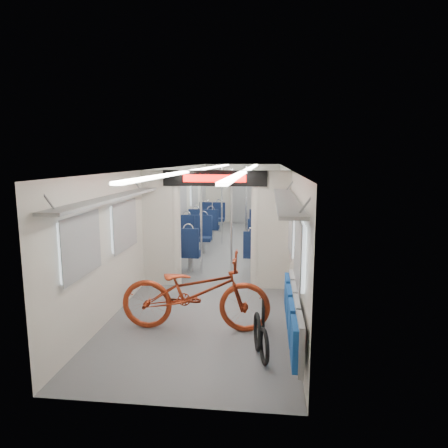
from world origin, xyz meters
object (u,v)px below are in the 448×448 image
(flip_bench, at_px, (293,314))
(bike_hoop_a, at_px, (264,348))
(stanchion_near_left, at_px, (201,222))
(stanchion_far_left, at_px, (222,206))
(seat_bay_far_right, at_px, (265,219))
(bike_hoop_b, at_px, (257,333))
(seat_bay_near_right, at_px, (264,242))
(bike_hoop_c, at_px, (263,312))
(seat_bay_near_left, at_px, (188,239))
(seat_bay_far_left, at_px, (208,219))
(bicycle, at_px, (195,292))
(stanchion_near_right, at_px, (231,224))
(stanchion_far_right, at_px, (246,207))

(flip_bench, relative_size, bike_hoop_a, 4.63)
(stanchion_near_left, relative_size, stanchion_far_left, 1.00)
(bike_hoop_a, height_order, seat_bay_far_right, seat_bay_far_right)
(bike_hoop_b, xyz_separation_m, seat_bay_near_right, (0.03, 4.47, 0.29))
(seat_bay_near_right, distance_m, stanchion_far_left, 2.49)
(bike_hoop_c, bearing_deg, seat_bay_far_right, 90.31)
(flip_bench, bearing_deg, seat_bay_near_left, 116.45)
(bike_hoop_a, relative_size, stanchion_near_left, 0.20)
(seat_bay_far_left, distance_m, stanchion_far_left, 1.61)
(seat_bay_near_right, bearing_deg, bicycle, -103.77)
(bike_hoop_b, distance_m, bike_hoop_c, 0.76)
(flip_bench, bearing_deg, stanchion_near_left, 116.37)
(bike_hoop_a, xyz_separation_m, seat_bay_far_right, (-0.06, 8.29, 0.35))
(flip_bench, xyz_separation_m, stanchion_near_right, (-1.09, 3.38, 0.57))
(bike_hoop_c, distance_m, seat_bay_near_right, 3.73)
(stanchion_near_right, bearing_deg, seat_bay_far_right, 81.82)
(seat_bay_far_left, bearing_deg, flip_bench, -74.08)
(seat_bay_near_right, distance_m, stanchion_near_right, 1.53)
(seat_bay_near_left, bearing_deg, bike_hoop_b, -67.61)
(stanchion_near_left, height_order, stanchion_near_right, same)
(flip_bench, xyz_separation_m, seat_bay_far_right, (-0.42, 8.07, -0.03))
(bicycle, height_order, stanchion_far_right, stanchion_far_right)
(bike_hoop_c, bearing_deg, stanchion_far_left, 102.68)
(seat_bay_far_right, distance_m, stanchion_far_left, 1.98)
(seat_bay_near_left, bearing_deg, stanchion_far_right, 54.62)
(seat_bay_far_right, height_order, stanchion_near_right, stanchion_near_right)
(bicycle, relative_size, bike_hoop_c, 4.29)
(bike_hoop_a, height_order, bike_hoop_c, bike_hoop_c)
(bike_hoop_c, height_order, stanchion_near_left, stanchion_near_left)
(stanchion_near_right, bearing_deg, stanchion_far_left, 100.14)
(seat_bay_far_left, height_order, stanchion_near_left, stanchion_near_left)
(seat_bay_near_right, relative_size, stanchion_far_left, 0.83)
(seat_bay_near_right, height_order, stanchion_far_right, stanchion_far_right)
(bike_hoop_b, xyz_separation_m, seat_bay_near_left, (-1.84, 4.47, 0.32))
(seat_bay_far_left, xyz_separation_m, stanchion_near_right, (1.20, -4.64, 0.61))
(bike_hoop_a, distance_m, bike_hoop_b, 0.36)
(bicycle, xyz_separation_m, bike_hoop_b, (0.93, -0.56, -0.35))
(stanchion_near_right, relative_size, stanchion_far_right, 1.00)
(seat_bay_far_left, bearing_deg, stanchion_near_left, -83.35)
(bike_hoop_b, relative_size, stanchion_near_right, 0.22)
(flip_bench, distance_m, seat_bay_far_left, 8.35)
(bike_hoop_a, bearing_deg, seat_bay_far_right, 90.45)
(seat_bay_near_left, height_order, stanchion_near_left, stanchion_near_left)
(stanchion_far_left, bearing_deg, stanchion_near_left, -91.68)
(bicycle, relative_size, bike_hoop_b, 4.27)
(seat_bay_near_left, distance_m, stanchion_near_right, 1.81)
(bike_hoop_a, xyz_separation_m, seat_bay_near_left, (-1.93, 4.82, 0.35))
(bicycle, distance_m, flip_bench, 1.54)
(bike_hoop_b, height_order, stanchion_far_right, stanchion_far_right)
(stanchion_far_right, bearing_deg, bike_hoop_b, -85.42)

